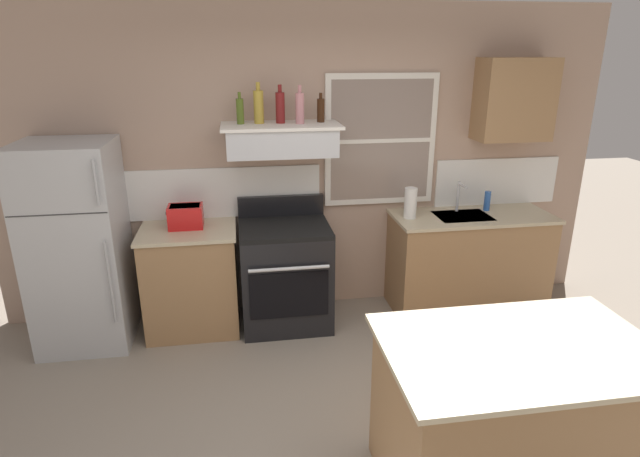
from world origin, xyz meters
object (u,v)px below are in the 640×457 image
bottle_olive_oil_square (240,111)px  bottle_rose_pink (300,108)px  bottle_champagne_gold_foil (259,106)px  dish_soap_bottle (487,201)px  refrigerator (78,246)px  bottle_red_label_wine (280,107)px  paper_towel_roll (410,203)px  toaster (186,216)px  bottle_brown_stout (321,110)px  kitchen_island (511,420)px  stove_range (285,274)px

bottle_olive_oil_square → bottle_rose_pink: (0.48, -0.05, 0.02)m
bottle_champagne_gold_foil → dish_soap_bottle: bottle_champagne_gold_foil is taller
refrigerator → bottle_champagne_gold_foil: bottle_champagne_gold_foil is taller
bottle_rose_pink → bottle_red_label_wine: bearing=161.4°
bottle_red_label_wine → dish_soap_bottle: 2.07m
refrigerator → bottle_rose_pink: 2.09m
bottle_red_label_wine → paper_towel_roll: bearing=-5.4°
refrigerator → bottle_red_label_wine: (1.65, 0.17, 1.04)m
refrigerator → toaster: bearing=7.0°
bottle_olive_oil_square → dish_soap_bottle: size_ratio=1.39×
paper_towel_roll → dish_soap_bottle: 0.78m
bottle_champagne_gold_foil → toaster: bearing=-173.2°
bottle_champagne_gold_foil → bottle_rose_pink: bottle_champagne_gold_foil is taller
bottle_brown_stout → dish_soap_bottle: bearing=-0.7°
bottle_champagne_gold_foil → paper_towel_roll: 1.53m
bottle_olive_oil_square → kitchen_island: bearing=-58.9°
bottle_champagne_gold_foil → kitchen_island: bearing=-62.0°
stove_range → dish_soap_bottle: 1.96m
toaster → bottle_rose_pink: bearing=0.6°
bottle_red_label_wine → stove_range: bearing=-91.2°
bottle_red_label_wine → kitchen_island: (1.00, -2.20, -1.42)m
dish_soap_bottle → bottle_brown_stout: bearing=179.3°
bottle_olive_oil_square → dish_soap_bottle: (2.20, -0.00, -0.85)m
refrigerator → bottle_brown_stout: bearing=5.1°
refrigerator → bottle_olive_oil_square: size_ratio=6.64×
refrigerator → paper_towel_roll: 2.77m
stove_range → bottle_olive_oil_square: 1.43m
bottle_rose_pink → kitchen_island: bottle_rose_pink is taller
stove_range → bottle_red_label_wine: size_ratio=3.58×
bottle_rose_pink → paper_towel_roll: bottle_rose_pink is taller
refrigerator → toaster: size_ratio=5.60×
stove_range → bottle_olive_oil_square: bearing=156.2°
bottle_brown_stout → bottle_champagne_gold_foil: bearing=179.9°
bottle_champagne_gold_foil → bottle_red_label_wine: size_ratio=1.06×
bottle_red_label_wine → dish_soap_bottle: size_ratio=1.69×
bottle_olive_oil_square → paper_towel_roll: size_ratio=0.93×
bottle_rose_pink → stove_range: bearing=-149.8°
bottle_champagne_gold_foil → refrigerator: bearing=-173.1°
bottle_champagne_gold_foil → paper_towel_roll: size_ratio=1.20×
toaster → kitchen_island: 2.86m
bottle_olive_oil_square → bottle_brown_stout: 0.66m
bottle_olive_oil_square → paper_towel_roll: bottle_olive_oil_square is taller
dish_soap_bottle → stove_range: bearing=-175.8°
refrigerator → bottle_brown_stout: 2.24m
bottle_olive_oil_square → bottle_red_label_wine: (0.32, 0.00, 0.02)m
bottle_champagne_gold_foil → bottle_brown_stout: (0.51, -0.00, -0.04)m
refrigerator → stove_range: (1.65, 0.02, -0.37)m
toaster → bottle_olive_oil_square: size_ratio=1.19×
bottle_red_label_wine → bottle_olive_oil_square: bearing=-179.7°
stove_range → dish_soap_bottle: (1.88, 0.14, 0.54)m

